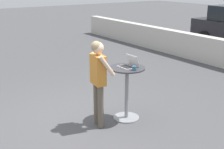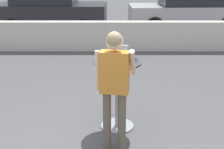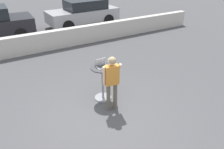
{
  "view_description": "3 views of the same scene",
  "coord_description": "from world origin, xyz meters",
  "px_view_note": "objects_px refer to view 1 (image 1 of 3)",
  "views": [
    {
      "loc": [
        4.91,
        -2.68,
        2.66
      ],
      "look_at": [
        0.56,
        0.31,
        1.03
      ],
      "focal_mm": 50.0,
      "sensor_mm": 36.0,
      "label": 1
    },
    {
      "loc": [
        0.32,
        -3.57,
        2.34
      ],
      "look_at": [
        0.31,
        0.52,
        0.94
      ],
      "focal_mm": 50.0,
      "sensor_mm": 36.0,
      "label": 2
    },
    {
      "loc": [
        -2.17,
        -4.16,
        3.79
      ],
      "look_at": [
        0.51,
        0.41,
        0.94
      ],
      "focal_mm": 35.0,
      "sensor_mm": 36.0,
      "label": 3
    }
  ],
  "objects_px": {
    "cafe_table": "(127,88)",
    "standing_person": "(98,74)",
    "coffee_mug": "(134,68)",
    "laptop": "(129,65)"
  },
  "relations": [
    {
      "from": "coffee_mug",
      "to": "standing_person",
      "type": "bearing_deg",
      "value": -114.86
    },
    {
      "from": "cafe_table",
      "to": "laptop",
      "type": "xyz_separation_m",
      "value": [
        -0.0,
        0.04,
        0.46
      ]
    },
    {
      "from": "laptop",
      "to": "standing_person",
      "type": "xyz_separation_m",
      "value": [
        -0.05,
        -0.66,
        -0.08
      ]
    },
    {
      "from": "coffee_mug",
      "to": "laptop",
      "type": "bearing_deg",
      "value": 167.66
    },
    {
      "from": "cafe_table",
      "to": "coffee_mug",
      "type": "bearing_deg",
      "value": -2.37
    },
    {
      "from": "cafe_table",
      "to": "standing_person",
      "type": "distance_m",
      "value": 0.72
    },
    {
      "from": "laptop",
      "to": "coffee_mug",
      "type": "height_order",
      "value": "laptop"
    },
    {
      "from": "cafe_table",
      "to": "coffee_mug",
      "type": "distance_m",
      "value": 0.5
    },
    {
      "from": "cafe_table",
      "to": "laptop",
      "type": "height_order",
      "value": "laptop"
    },
    {
      "from": "laptop",
      "to": "coffee_mug",
      "type": "relative_size",
      "value": 3.08
    }
  ]
}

